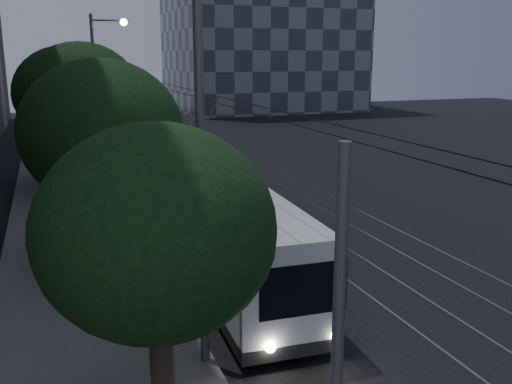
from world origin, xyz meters
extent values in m
plane|color=black|center=(0.00, 0.00, 0.00)|extent=(120.00, 120.00, 0.00)
cube|color=slate|center=(-7.50, 20.00, 0.07)|extent=(5.00, 90.00, 0.15)
cube|color=gray|center=(0.28, 20.00, 0.01)|extent=(0.08, 90.00, 0.02)
cube|color=gray|center=(1.72, 20.00, 0.01)|extent=(0.08, 90.00, 0.02)
cube|color=gray|center=(3.28, 20.00, 0.01)|extent=(0.08, 90.00, 0.02)
cube|color=gray|center=(4.72, 20.00, 0.01)|extent=(0.08, 90.00, 0.02)
cylinder|color=black|center=(-3.85, 20.00, 5.60)|extent=(0.02, 90.00, 0.02)
cylinder|color=black|center=(-3.15, 20.00, 5.60)|extent=(0.02, 90.00, 0.02)
cylinder|color=#5F5F62|center=(-5.30, 10.00, 3.00)|extent=(0.14, 0.14, 6.00)
cylinder|color=#5F5F62|center=(-5.30, 30.00, 3.00)|extent=(0.14, 0.14, 6.00)
cylinder|color=#5F5F62|center=(-5.30, 50.00, 3.00)|extent=(0.14, 0.14, 6.00)
cube|color=#3A3D4A|center=(18.00, 55.00, 12.00)|extent=(22.00, 18.00, 24.00)
cube|color=silver|center=(-3.20, 0.91, 1.64)|extent=(2.80, 11.16, 2.63)
cube|color=black|center=(-3.20, 0.91, 0.46)|extent=(2.84, 11.20, 0.32)
cube|color=black|center=(-3.20, 1.37, 1.75)|extent=(2.76, 8.85, 0.97)
cube|color=black|center=(-3.20, -4.60, 1.89)|extent=(2.05, 0.16, 1.20)
cube|color=black|center=(-3.20, 6.41, 1.85)|extent=(1.85, 0.15, 0.92)
cube|color=#28F45B|center=(-3.20, -4.60, 2.72)|extent=(1.48, 0.12, 0.30)
cube|color=#9A999C|center=(-3.20, 3.67, 3.18)|extent=(2.03, 2.11, 0.46)
sphere|color=white|center=(-3.98, -4.65, 0.69)|extent=(0.24, 0.24, 0.24)
sphere|color=white|center=(-2.41, -4.65, 0.69)|extent=(0.24, 0.24, 0.24)
cylinder|color=#5F5F62|center=(-3.47, 4.64, 4.32)|extent=(0.06, 4.18, 2.61)
cylinder|color=#5F5F62|center=(-2.92, 4.64, 4.32)|extent=(0.06, 4.18, 2.61)
cylinder|color=black|center=(-4.32, -2.64, 0.46)|extent=(0.28, 0.92, 0.92)
cylinder|color=black|center=(-2.07, -2.64, 0.46)|extent=(0.28, 0.92, 0.92)
cylinder|color=black|center=(-4.32, 3.34, 0.46)|extent=(0.28, 0.92, 0.92)
cylinder|color=black|center=(-2.07, 3.34, 0.46)|extent=(0.28, 0.92, 0.92)
cylinder|color=black|center=(-4.32, 5.11, 0.46)|extent=(0.28, 0.92, 0.92)
cylinder|color=black|center=(-2.07, 5.11, 0.46)|extent=(0.28, 0.92, 0.92)
imported|color=gray|center=(-4.30, 13.06, 0.82)|extent=(4.04, 6.38, 1.64)
imported|color=white|center=(-3.81, 19.00, 0.69)|extent=(2.93, 4.37, 1.38)
imported|color=#AEAEB2|center=(-3.79, 23.10, 0.64)|extent=(2.98, 4.74, 1.28)
imported|color=silver|center=(-2.70, 26.70, 0.75)|extent=(1.77, 4.63, 1.51)
imported|color=#BCBCC0|center=(-4.18, 29.73, 0.69)|extent=(3.02, 4.34, 1.37)
cylinder|color=#30221A|center=(-6.50, -5.62, 1.15)|extent=(0.44, 0.44, 2.29)
ellipsoid|color=black|center=(-6.50, -5.62, 3.88)|extent=(4.22, 4.22, 3.80)
cylinder|color=#30221A|center=(-6.50, 4.02, 1.20)|extent=(0.44, 0.44, 2.40)
ellipsoid|color=black|center=(-6.50, 4.02, 4.39)|extent=(5.30, 5.30, 4.77)
cylinder|color=#30221A|center=(-6.50, 13.93, 1.36)|extent=(0.44, 0.44, 2.72)
ellipsoid|color=black|center=(-6.50, 13.93, 4.88)|extent=(5.77, 5.77, 5.19)
cylinder|color=#30221A|center=(-7.00, 17.99, 1.29)|extent=(0.44, 0.44, 2.58)
ellipsoid|color=black|center=(-7.00, 17.99, 4.75)|extent=(5.79, 5.79, 5.21)
cylinder|color=#30221A|center=(-7.00, 28.08, 1.17)|extent=(0.44, 0.44, 2.34)
ellipsoid|color=black|center=(-7.00, 28.08, 3.78)|extent=(3.84, 3.84, 3.46)
cylinder|color=#30221A|center=(-6.50, 36.99, 1.30)|extent=(0.44, 0.44, 2.59)
ellipsoid|color=black|center=(-6.50, 36.99, 4.13)|extent=(4.10, 4.10, 3.69)
cylinder|color=#5F5F62|center=(-5.20, -3.74, 4.90)|extent=(0.20, 0.20, 9.80)
cylinder|color=#5F5F62|center=(-5.20, 22.21, 4.63)|extent=(0.20, 0.20, 9.26)
cylinder|color=#5F5F62|center=(-4.18, 22.21, 8.89)|extent=(2.04, 0.12, 0.12)
sphere|color=#FEDC8B|center=(-3.26, 22.21, 8.80)|extent=(0.44, 0.44, 0.44)
camera|label=1|loc=(-8.10, -15.05, 6.85)|focal=40.00mm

